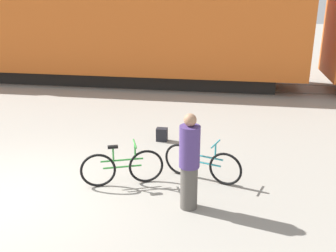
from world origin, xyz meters
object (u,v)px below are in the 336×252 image
Objects in this scene: bicycle_green at (122,167)px; backpack at (162,134)px; freight_train at (130,7)px; person_in_purple at (189,162)px; bicycle_teal at (202,163)px.

bicycle_green reaches higher than backpack.
backpack is at bearing -69.08° from freight_train.
freight_train is at bearing -117.92° from person_in_purple.
bicycle_teal is 1.04× the size of bicycle_green.
bicycle_teal is 1.63m from bicycle_green.
bicycle_green reaches higher than bicycle_teal.
bicycle_green is at bearing -73.20° from person_in_purple.
freight_train reaches higher than bicycle_green.
freight_train is at bearing 113.50° from bicycle_teal.
freight_train is at bearing 103.20° from bicycle_green.
backpack is (0.35, 2.49, -0.20)m from bicycle_green.
freight_train is 27.04× the size of bicycle_green.
person_in_purple is at bearing -71.36° from backpack.
bicycle_green is 4.64× the size of backpack.
person_in_purple is (-0.14, -1.14, 0.52)m from bicycle_teal.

